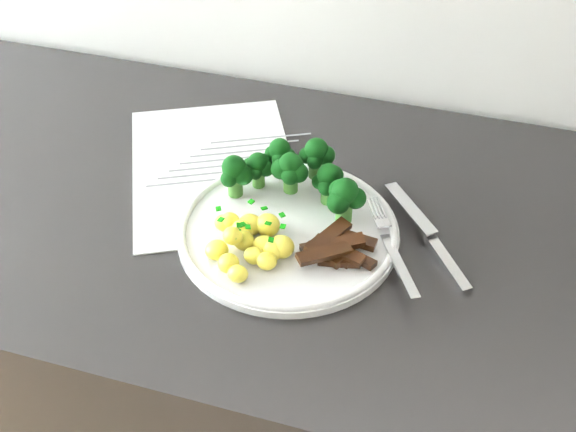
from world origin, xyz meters
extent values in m
cube|color=black|center=(-0.03, 1.69, 0.43)|extent=(2.30, 0.57, 0.86)
cube|color=white|center=(-0.16, 1.75, 0.86)|extent=(0.32, 0.36, 0.00)
cube|color=slate|center=(-0.12, 1.83, 0.86)|extent=(0.13, 0.06, 0.00)
cube|color=slate|center=(-0.13, 1.81, 0.86)|extent=(0.12, 0.06, 0.00)
cube|color=slate|center=(-0.14, 1.79, 0.86)|extent=(0.12, 0.06, 0.00)
cube|color=slate|center=(-0.15, 1.77, 0.86)|extent=(0.11, 0.06, 0.00)
cube|color=slate|center=(-0.16, 1.75, 0.86)|extent=(0.11, 0.06, 0.00)
cube|color=slate|center=(-0.16, 1.73, 0.86)|extent=(0.11, 0.05, 0.00)
cube|color=slate|center=(-0.17, 1.71, 0.86)|extent=(0.10, 0.05, 0.00)
cylinder|color=white|center=(-0.02, 1.66, 0.87)|extent=(0.26, 0.26, 0.01)
torus|color=white|center=(-0.02, 1.66, 0.87)|extent=(0.26, 0.26, 0.01)
cylinder|color=#336823|center=(-0.04, 1.71, 0.89)|extent=(0.02, 0.02, 0.02)
sphere|color=black|center=(-0.03, 1.71, 0.91)|extent=(0.02, 0.02, 0.02)
sphere|color=black|center=(-0.04, 1.72, 0.91)|extent=(0.02, 0.02, 0.02)
sphere|color=black|center=(-0.05, 1.71, 0.91)|extent=(0.03, 0.03, 0.03)
sphere|color=black|center=(-0.04, 1.70, 0.91)|extent=(0.02, 0.02, 0.02)
sphere|color=black|center=(-0.04, 1.71, 0.92)|extent=(0.03, 0.03, 0.03)
cylinder|color=#336823|center=(0.01, 1.72, 0.88)|extent=(0.02, 0.02, 0.02)
sphere|color=black|center=(0.02, 1.71, 0.90)|extent=(0.02, 0.02, 0.02)
sphere|color=black|center=(0.01, 1.73, 0.90)|extent=(0.03, 0.03, 0.03)
sphere|color=black|center=(0.00, 1.71, 0.90)|extent=(0.02, 0.02, 0.02)
sphere|color=black|center=(0.01, 1.71, 0.90)|extent=(0.02, 0.02, 0.02)
sphere|color=black|center=(0.01, 1.72, 0.91)|extent=(0.03, 0.03, 0.03)
cylinder|color=#336823|center=(-0.08, 1.72, 0.88)|extent=(0.02, 0.02, 0.02)
sphere|color=black|center=(-0.07, 1.72, 0.90)|extent=(0.02, 0.02, 0.02)
sphere|color=black|center=(-0.08, 1.73, 0.90)|extent=(0.02, 0.02, 0.02)
sphere|color=black|center=(-0.09, 1.72, 0.90)|extent=(0.02, 0.02, 0.02)
sphere|color=black|center=(-0.08, 1.71, 0.90)|extent=(0.02, 0.02, 0.02)
sphere|color=black|center=(-0.08, 1.72, 0.91)|extent=(0.03, 0.03, 0.03)
cylinder|color=#336823|center=(-0.02, 1.75, 0.89)|extent=(0.02, 0.02, 0.03)
sphere|color=black|center=(-0.01, 1.75, 0.91)|extent=(0.03, 0.03, 0.03)
sphere|color=black|center=(-0.02, 1.76, 0.91)|extent=(0.02, 0.02, 0.02)
sphere|color=black|center=(-0.03, 1.75, 0.91)|extent=(0.02, 0.02, 0.02)
sphere|color=black|center=(-0.02, 1.74, 0.91)|extent=(0.02, 0.02, 0.02)
sphere|color=black|center=(-0.02, 1.75, 0.92)|extent=(0.03, 0.03, 0.03)
cylinder|color=#336823|center=(-0.06, 1.74, 0.89)|extent=(0.02, 0.02, 0.02)
sphere|color=black|center=(-0.05, 1.74, 0.91)|extent=(0.02, 0.02, 0.02)
sphere|color=black|center=(-0.06, 1.75, 0.91)|extent=(0.02, 0.02, 0.02)
sphere|color=black|center=(-0.07, 1.74, 0.91)|extent=(0.02, 0.02, 0.02)
sphere|color=black|center=(-0.06, 1.73, 0.91)|extent=(0.02, 0.02, 0.02)
sphere|color=black|center=(-0.06, 1.74, 0.92)|extent=(0.03, 0.03, 0.03)
cylinder|color=#336823|center=(0.04, 1.69, 0.88)|extent=(0.02, 0.02, 0.03)
sphere|color=black|center=(0.05, 1.69, 0.91)|extent=(0.03, 0.03, 0.03)
sphere|color=black|center=(0.03, 1.70, 0.91)|extent=(0.03, 0.03, 0.03)
sphere|color=black|center=(0.03, 1.68, 0.91)|extent=(0.03, 0.03, 0.03)
sphere|color=black|center=(0.04, 1.69, 0.92)|extent=(0.03, 0.03, 0.03)
cylinder|color=#336823|center=(-0.11, 1.70, 0.88)|extent=(0.02, 0.02, 0.03)
sphere|color=black|center=(-0.09, 1.70, 0.90)|extent=(0.02, 0.02, 0.02)
sphere|color=black|center=(-0.11, 1.71, 0.90)|extent=(0.02, 0.02, 0.02)
sphere|color=black|center=(-0.11, 1.69, 0.90)|extent=(0.02, 0.02, 0.02)
sphere|color=black|center=(-0.11, 1.70, 0.91)|extent=(0.03, 0.03, 0.03)
ellipsoid|color=#FFEA4C|center=(-0.07, 1.63, 0.88)|extent=(0.03, 0.02, 0.02)
ellipsoid|color=#FFEA4C|center=(-0.05, 1.59, 0.88)|extent=(0.02, 0.02, 0.02)
ellipsoid|color=#FFEA4C|center=(-0.10, 1.63, 0.88)|extent=(0.02, 0.02, 0.02)
ellipsoid|color=#FFEA4C|center=(-0.05, 1.56, 0.88)|extent=(0.02, 0.02, 0.02)
ellipsoid|color=#FFEA4C|center=(-0.06, 1.61, 0.88)|extent=(0.02, 0.02, 0.02)
ellipsoid|color=#FFEA4C|center=(-0.04, 1.64, 0.88)|extent=(0.03, 0.03, 0.03)
ellipsoid|color=#FFEA4C|center=(-0.07, 1.61, 0.88)|extent=(0.03, 0.02, 0.02)
ellipsoid|color=#FFEA4C|center=(-0.07, 1.64, 0.88)|extent=(0.03, 0.03, 0.02)
ellipsoid|color=#FFEA4C|center=(-0.03, 1.60, 0.88)|extent=(0.03, 0.03, 0.02)
ellipsoid|color=#FFEA4C|center=(-0.09, 1.64, 0.88)|extent=(0.03, 0.02, 0.02)
ellipsoid|color=#FFEA4C|center=(-0.03, 1.59, 0.88)|extent=(0.02, 0.02, 0.02)
ellipsoid|color=#FFEA4C|center=(-0.04, 1.61, 0.88)|extent=(0.03, 0.03, 0.02)
ellipsoid|color=#FFEA4C|center=(-0.07, 1.57, 0.88)|extent=(0.02, 0.02, 0.02)
ellipsoid|color=#FFEA4C|center=(-0.09, 1.59, 0.88)|extent=(0.03, 0.03, 0.02)
ellipsoid|color=#FFEA4C|center=(-0.02, 1.61, 0.88)|extent=(0.03, 0.03, 0.03)
ellipsoid|color=#FFEA4C|center=(-0.07, 1.60, 0.90)|extent=(0.02, 0.02, 0.02)
cube|color=#086906|center=(-0.07, 1.65, 0.90)|extent=(0.01, 0.01, 0.00)
cube|color=#086906|center=(-0.06, 1.61, 0.90)|extent=(0.01, 0.01, 0.00)
cube|color=#086906|center=(-0.03, 1.60, 0.91)|extent=(0.01, 0.01, 0.00)
cube|color=#086906|center=(-0.09, 1.61, 0.91)|extent=(0.01, 0.01, 0.00)
cube|color=#086906|center=(-0.07, 1.62, 0.90)|extent=(0.01, 0.01, 0.00)
cube|color=#086906|center=(-0.03, 1.64, 0.90)|extent=(0.01, 0.01, 0.00)
cube|color=#086906|center=(-0.04, 1.62, 0.90)|extent=(0.01, 0.01, 0.00)
cube|color=#086906|center=(-0.02, 1.63, 0.90)|extent=(0.01, 0.01, 0.00)
cube|color=#086906|center=(-0.07, 1.60, 0.90)|extent=(0.01, 0.01, 0.00)
cube|color=#086906|center=(-0.10, 1.63, 0.91)|extent=(0.01, 0.01, 0.00)
cube|color=#086906|center=(-0.07, 1.60, 0.90)|extent=(0.01, 0.01, 0.00)
cube|color=#086906|center=(-0.07, 1.60, 0.90)|extent=(0.01, 0.01, 0.00)
cube|color=#086906|center=(-0.07, 1.61, 0.91)|extent=(0.01, 0.01, 0.00)
cube|color=#086906|center=(-0.05, 1.64, 0.91)|extent=(0.01, 0.01, 0.00)
cube|color=black|center=(0.05, 1.62, 0.88)|extent=(0.05, 0.02, 0.01)
cube|color=black|center=(0.04, 1.63, 0.87)|extent=(0.06, 0.03, 0.01)
cube|color=black|center=(0.03, 1.64, 0.88)|extent=(0.06, 0.05, 0.01)
cube|color=black|center=(0.03, 1.62, 0.88)|extent=(0.05, 0.03, 0.01)
cube|color=black|center=(0.06, 1.63, 0.87)|extent=(0.07, 0.04, 0.01)
cube|color=black|center=(0.04, 1.62, 0.88)|extent=(0.06, 0.03, 0.01)
cube|color=black|center=(0.06, 1.65, 0.88)|extent=(0.05, 0.02, 0.01)
cube|color=black|center=(0.03, 1.61, 0.89)|extent=(0.06, 0.05, 0.01)
cube|color=black|center=(0.03, 1.64, 0.89)|extent=(0.04, 0.07, 0.01)
cube|color=black|center=(0.05, 1.63, 0.88)|extent=(0.05, 0.04, 0.02)
cube|color=silver|center=(0.11, 1.63, 0.88)|extent=(0.06, 0.11, 0.02)
cube|color=silver|center=(0.08, 1.69, 0.88)|extent=(0.03, 0.03, 0.01)
cylinder|color=silver|center=(0.08, 1.71, 0.88)|extent=(0.02, 0.03, 0.00)
cylinder|color=silver|center=(0.07, 1.71, 0.88)|extent=(0.02, 0.03, 0.00)
cylinder|color=silver|center=(0.07, 1.71, 0.88)|extent=(0.02, 0.03, 0.00)
cylinder|color=silver|center=(0.07, 1.71, 0.88)|extent=(0.02, 0.03, 0.00)
cube|color=silver|center=(0.11, 1.73, 0.88)|extent=(0.08, 0.10, 0.01)
cube|color=silver|center=(0.16, 1.66, 0.87)|extent=(0.07, 0.08, 0.02)
camera|label=1|loc=(0.16, 1.05, 1.45)|focal=45.36mm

